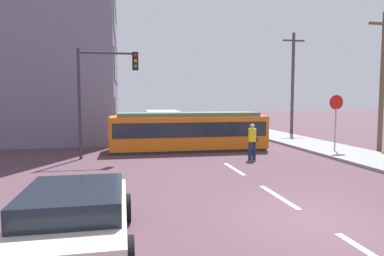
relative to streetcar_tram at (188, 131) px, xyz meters
The scene contains 15 objects.
ground_plane 1.96m from the streetcar_tram, 58.81° to the right, with size 120.00×120.00×0.00m, color #503640.
sidewalk_curb_right 9.41m from the streetcar_tram, 35.22° to the right, with size 3.20×36.00×0.14m, color gray.
lane_stripe_1 9.50m from the streetcar_tram, 84.85° to the right, with size 0.16×2.40×0.01m, color silver.
lane_stripe_2 5.57m from the streetcar_tram, 81.09° to the right, with size 0.16×2.40×0.01m, color silver.
lane_stripe_3 6.15m from the streetcar_tram, 81.97° to the left, with size 0.16×2.40×0.01m, color silver.
lane_stripe_4 12.08m from the streetcar_tram, 85.96° to the left, with size 0.16×2.40×0.01m, color silver.
corner_building 18.22m from the streetcar_tram, 138.47° to the left, with size 17.34×17.96×16.00m.
streetcar_tram is the anchor object (origin of this frame).
city_bus 8.24m from the streetcar_tram, 93.22° to the left, with size 2.68×5.11×1.88m.
pedestrian_crossing 4.25m from the streetcar_tram, 56.46° to the right, with size 0.47×0.36×1.67m.
parked_sedan_near 12.62m from the streetcar_tram, 110.53° to the right, with size 2.11×4.14×1.19m.
stop_sign 7.79m from the streetcar_tram, 19.51° to the right, with size 0.76×0.07×2.88m.
traffic_light_mast 5.36m from the streetcar_tram, 157.86° to the right, with size 2.79×0.33×5.14m.
utility_pole_near 10.38m from the streetcar_tram, 17.41° to the right, with size 1.80×0.24×7.19m.
utility_pole_mid 12.27m from the streetcar_tram, 34.92° to the left, with size 1.80×0.24×7.96m.
Camera 1 is at (-4.38, -7.00, 2.82)m, focal length 32.12 mm.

